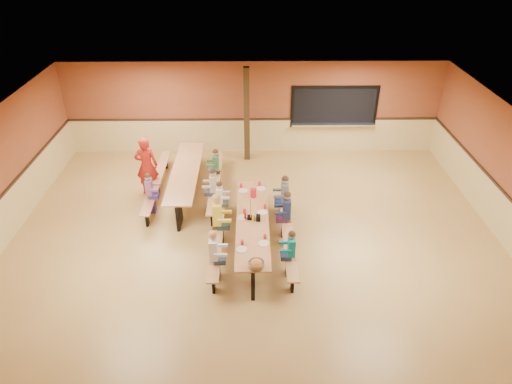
{
  "coord_description": "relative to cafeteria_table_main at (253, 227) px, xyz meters",
  "views": [
    {
      "loc": [
        -0.07,
        -8.87,
        6.81
      ],
      "look_at": [
        0.04,
        0.41,
        1.15
      ],
      "focal_mm": 32.0,
      "sensor_mm": 36.0,
      "label": 1
    }
  ],
  "objects": [
    {
      "name": "place_settings",
      "position": [
        0.0,
        0.0,
        0.27
      ],
      "size": [
        0.65,
        3.3,
        0.11
      ],
      "primitive_type": null,
      "color": "beige",
      "rests_on": "cafeteria_table_main"
    },
    {
      "name": "seated_child_white_left",
      "position": [
        -0.83,
        -1.14,
        0.09
      ],
      "size": [
        0.38,
        0.31,
        1.23
      ],
      "primitive_type": null,
      "color": "white",
      "rests_on": "ground"
    },
    {
      "name": "structural_post",
      "position": [
        -0.15,
        4.57,
        0.97
      ],
      "size": [
        0.18,
        0.18,
        3.0
      ],
      "primitive_type": "cube",
      "color": "#302110",
      "rests_on": "ground"
    },
    {
      "name": "cafeteria_table_main",
      "position": [
        0.0,
        0.0,
        0.0
      ],
      "size": [
        1.91,
        3.7,
        0.74
      ],
      "color": "#B97849",
      "rests_on": "ground"
    },
    {
      "name": "seated_child_teal_right",
      "position": [
        0.83,
        -1.04,
        0.05
      ],
      "size": [
        0.34,
        0.28,
        1.14
      ],
      "primitive_type": null,
      "color": "#0D8497",
      "rests_on": "ground"
    },
    {
      "name": "kitchen_pass_through",
      "position": [
        2.65,
        5.13,
        0.96
      ],
      "size": [
        2.78,
        0.28,
        1.38
      ],
      "color": "black",
      "rests_on": "ground"
    },
    {
      "name": "napkin_dispenser",
      "position": [
        0.13,
        -0.01,
        0.28
      ],
      "size": [
        0.1,
        0.14,
        0.13
      ],
      "primitive_type": "cube",
      "color": "black",
      "rests_on": "cafeteria_table_main"
    },
    {
      "name": "table_paddle",
      "position": [
        -0.04,
        0.06,
        0.35
      ],
      "size": [
        0.16,
        0.16,
        0.56
      ],
      "color": "black",
      "rests_on": "cafeteria_table_main"
    },
    {
      "name": "chip_bowl",
      "position": [
        0.07,
        -1.65,
        0.29
      ],
      "size": [
        0.32,
        0.32,
        0.15
      ],
      "primitive_type": null,
      "color": "orange",
      "rests_on": "cafeteria_table_main"
    },
    {
      "name": "punch_pitcher",
      "position": [
        0.03,
        1.02,
        0.32
      ],
      "size": [
        0.16,
        0.16,
        0.22
      ],
      "primitive_type": "cylinder",
      "color": "red",
      "rests_on": "cafeteria_table_main"
    },
    {
      "name": "condiment_ketchup",
      "position": [
        -0.17,
        0.05,
        0.3
      ],
      "size": [
        0.06,
        0.06,
        0.17
      ],
      "primitive_type": "cylinder",
      "color": "#B2140F",
      "rests_on": "cafeteria_table_main"
    },
    {
      "name": "seated_child_char_right",
      "position": [
        0.83,
        1.16,
        0.09
      ],
      "size": [
        0.38,
        0.31,
        1.23
      ],
      "primitive_type": null,
      "color": "#565962",
      "rests_on": "ground"
    },
    {
      "name": "seated_child_tan_sec",
      "position": [
        -1.03,
        1.63,
        0.07
      ],
      "size": [
        0.36,
        0.29,
        1.19
      ],
      "primitive_type": null,
      "color": "#B9AA96",
      "rests_on": "ground"
    },
    {
      "name": "seated_child_navy_right",
      "position": [
        0.83,
        0.39,
        0.09
      ],
      "size": [
        0.38,
        0.31,
        1.24
      ],
      "primitive_type": null,
      "color": "#1D264C",
      "rests_on": "ground"
    },
    {
      "name": "seated_child_grey_left",
      "position": [
        -0.83,
        1.08,
        0.04
      ],
      "size": [
        0.33,
        0.27,
        1.13
      ],
      "primitive_type": null,
      "color": "silver",
      "rests_on": "ground"
    },
    {
      "name": "cafeteria_table_second",
      "position": [
        -1.85,
        2.42,
        0.0
      ],
      "size": [
        1.91,
        3.7,
        0.74
      ],
      "color": "#B97849",
      "rests_on": "ground"
    },
    {
      "name": "room_envelope",
      "position": [
        0.05,
        0.17,
        0.16
      ],
      "size": [
        12.04,
        10.04,
        3.02
      ],
      "color": "brown",
      "rests_on": "ground"
    },
    {
      "name": "seated_child_purple_sec",
      "position": [
        -2.68,
        1.48,
        0.05
      ],
      "size": [
        0.34,
        0.28,
        1.15
      ],
      "primitive_type": null,
      "color": "#824F79",
      "rests_on": "ground"
    },
    {
      "name": "condiment_mustard",
      "position": [
        0.01,
        -0.03,
        0.3
      ],
      "size": [
        0.06,
        0.06,
        0.17
      ],
      "primitive_type": "cylinder",
      "color": "yellow",
      "rests_on": "cafeteria_table_main"
    },
    {
      "name": "seated_child_green_sec",
      "position": [
        -1.03,
        2.81,
        0.06
      ],
      "size": [
        0.35,
        0.29,
        1.17
      ],
      "primitive_type": null,
      "color": "#336E43",
      "rests_on": "ground"
    },
    {
      "name": "seated_adult_yellow",
      "position": [
        -0.83,
        0.13,
        0.15
      ],
      "size": [
        0.43,
        0.36,
        1.34
      ],
      "primitive_type": null,
      "color": "yellow",
      "rests_on": "ground"
    },
    {
      "name": "ground",
      "position": [
        0.05,
        0.17,
        -0.53
      ],
      "size": [
        12.0,
        12.0,
        0.0
      ],
      "primitive_type": "plane",
      "color": "#A3793E",
      "rests_on": "ground"
    },
    {
      "name": "standing_woman",
      "position": [
        -2.93,
        2.5,
        0.32
      ],
      "size": [
        0.65,
        0.46,
        1.7
      ],
      "primitive_type": "imported",
      "rotation": [
        0.0,
        0.0,
        3.23
      ],
      "color": "red",
      "rests_on": "ground"
    }
  ]
}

